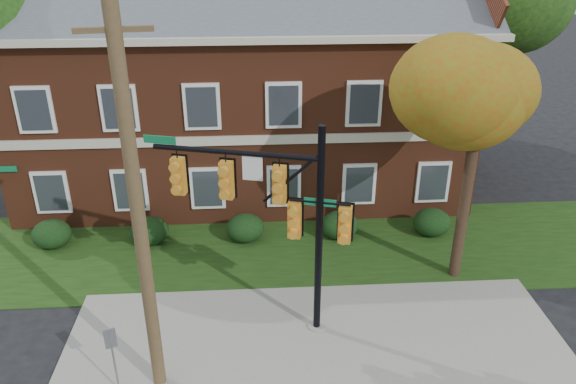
{
  "coord_description": "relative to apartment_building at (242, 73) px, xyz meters",
  "views": [
    {
      "loc": [
        -1.56,
        -11.39,
        10.75
      ],
      "look_at": [
        -0.66,
        3.0,
        3.75
      ],
      "focal_mm": 35.0,
      "sensor_mm": 36.0,
      "label": 1
    }
  ],
  "objects": [
    {
      "name": "ground",
      "position": [
        2.0,
        -11.95,
        -4.99
      ],
      "size": [
        120.0,
        120.0,
        0.0
      ],
      "primitive_type": "plane",
      "color": "black",
      "rests_on": "ground"
    },
    {
      "name": "sidewalk",
      "position": [
        2.0,
        -10.95,
        -4.95
      ],
      "size": [
        14.0,
        5.0,
        0.08
      ],
      "primitive_type": "cube",
      "color": "gray",
      "rests_on": "ground"
    },
    {
      "name": "grass_strip",
      "position": [
        2.0,
        -5.95,
        -4.97
      ],
      "size": [
        30.0,
        6.0,
        0.04
      ],
      "primitive_type": "cube",
      "color": "#193811",
      "rests_on": "ground"
    },
    {
      "name": "apartment_building",
      "position": [
        0.0,
        0.0,
        0.0
      ],
      "size": [
        18.8,
        8.8,
        9.74
      ],
      "color": "brown",
      "rests_on": "ground"
    },
    {
      "name": "hedge_far_left",
      "position": [
        -7.0,
        -5.25,
        -4.46
      ],
      "size": [
        1.4,
        1.26,
        1.05
      ],
      "primitive_type": "ellipsoid",
      "color": "black",
      "rests_on": "ground"
    },
    {
      "name": "hedge_left",
      "position": [
        -3.5,
        -5.25,
        -4.46
      ],
      "size": [
        1.4,
        1.26,
        1.05
      ],
      "primitive_type": "ellipsoid",
      "color": "black",
      "rests_on": "ground"
    },
    {
      "name": "hedge_center",
      "position": [
        0.0,
        -5.25,
        -4.46
      ],
      "size": [
        1.4,
        1.26,
        1.05
      ],
      "primitive_type": "ellipsoid",
      "color": "black",
      "rests_on": "ground"
    },
    {
      "name": "hedge_right",
      "position": [
        3.5,
        -5.25,
        -4.46
      ],
      "size": [
        1.4,
        1.26,
        1.05
      ],
      "primitive_type": "ellipsoid",
      "color": "black",
      "rests_on": "ground"
    },
    {
      "name": "hedge_far_right",
      "position": [
        7.0,
        -5.25,
        -4.46
      ],
      "size": [
        1.4,
        1.26,
        1.05
      ],
      "primitive_type": "ellipsoid",
      "color": "black",
      "rests_on": "ground"
    },
    {
      "name": "tree_near_right",
      "position": [
        7.22,
        -8.09,
        1.68
      ],
      "size": [
        4.5,
        4.25,
        8.58
      ],
      "color": "black",
      "rests_on": "ground"
    },
    {
      "name": "traffic_signal",
      "position": [
        1.0,
        -10.16,
        -1.1
      ],
      "size": [
        5.45,
        1.63,
        6.26
      ],
      "rotation": [
        0.0,
        0.0,
        -0.27
      ],
      "color": "gray",
      "rests_on": "ground"
    },
    {
      "name": "utility_pole",
      "position": [
        -2.17,
        -12.3,
        -0.1
      ],
      "size": [
        1.5,
        0.36,
        9.64
      ],
      "rotation": [
        0.0,
        0.0,
        0.14
      ],
      "color": "brown",
      "rests_on": "ground"
    },
    {
      "name": "sign_post",
      "position": [
        -3.16,
        -12.53,
        -3.63
      ],
      "size": [
        0.28,
        0.14,
        2.0
      ],
      "rotation": [
        0.0,
        0.0,
        0.39
      ],
      "color": "slate",
      "rests_on": "ground"
    }
  ]
}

